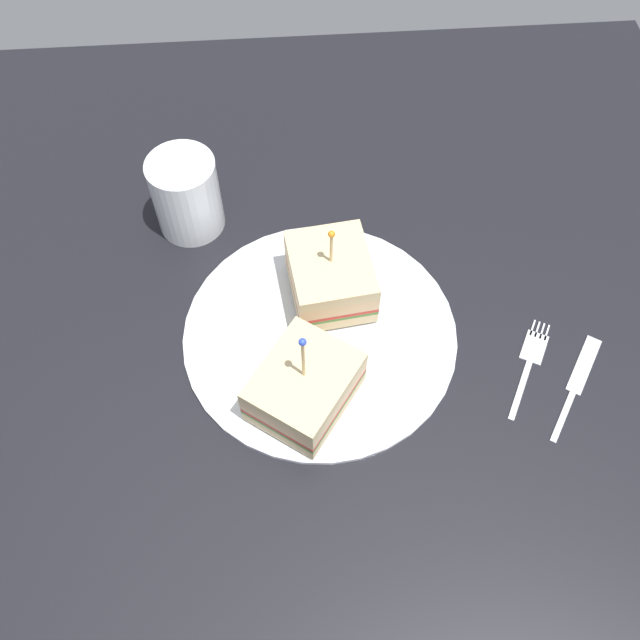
% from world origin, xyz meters
% --- Properties ---
extents(ground_plane, '(0.97, 0.97, 0.02)m').
position_xyz_m(ground_plane, '(0.00, 0.00, -0.01)').
color(ground_plane, black).
extents(plate, '(0.28, 0.28, 0.01)m').
position_xyz_m(plate, '(0.00, 0.00, 0.00)').
color(plate, white).
rests_on(plate, ground_plane).
extents(sandwich_half_front, '(0.10, 0.09, 0.10)m').
position_xyz_m(sandwich_half_front, '(-0.05, 0.01, 0.04)').
color(sandwich_half_front, beige).
rests_on(sandwich_half_front, plate).
extents(sandwich_half_back, '(0.12, 0.12, 0.11)m').
position_xyz_m(sandwich_half_back, '(0.07, -0.02, 0.03)').
color(sandwich_half_back, beige).
rests_on(sandwich_half_back, plate).
extents(drink_glass, '(0.07, 0.07, 0.09)m').
position_xyz_m(drink_glass, '(-0.16, -0.13, 0.04)').
color(drink_glass, gold).
rests_on(drink_glass, ground_plane).
extents(fork, '(0.11, 0.07, 0.00)m').
position_xyz_m(fork, '(0.04, 0.21, 0.00)').
color(fork, silver).
rests_on(fork, ground_plane).
extents(knife, '(0.11, 0.08, 0.00)m').
position_xyz_m(knife, '(0.07, 0.25, 0.00)').
color(knife, silver).
rests_on(knife, ground_plane).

